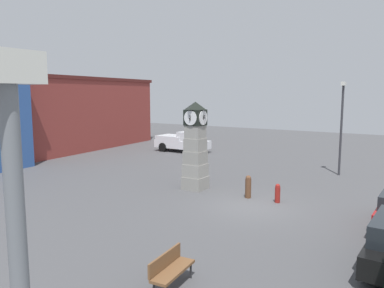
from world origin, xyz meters
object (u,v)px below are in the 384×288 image
object	(u,v)px
bollard_near_tower	(278,193)
street_lamp_far_side	(342,121)
pickup_truck	(183,141)
bench	(170,267)
bollard_mid_row	(248,187)
clock_tower	(195,149)

from	to	relation	value
bollard_near_tower	street_lamp_far_side	xyz separation A→B (m)	(8.06, -1.12, 2.98)
pickup_truck	street_lamp_far_side	bearing A→B (deg)	-100.63
pickup_truck	bench	distance (m)	23.78
pickup_truck	bench	bearing A→B (deg)	-146.29
pickup_truck	bollard_mid_row	bearing A→B (deg)	-133.40
clock_tower	street_lamp_far_side	xyz separation A→B (m)	(8.02, -5.79, 1.22)
pickup_truck	street_lamp_far_side	world-z (taller)	street_lamp_far_side
clock_tower	bollard_mid_row	world-z (taller)	clock_tower
pickup_truck	street_lamp_far_side	distance (m)	14.40
bollard_mid_row	street_lamp_far_side	size ratio (longest dim) A/B	0.19
street_lamp_far_side	bollard_near_tower	bearing A→B (deg)	172.11
bollard_near_tower	bench	distance (m)	9.11
bollard_mid_row	bollard_near_tower	bearing A→B (deg)	-89.52
bench	clock_tower	bearing A→B (deg)	28.90
clock_tower	bollard_near_tower	distance (m)	5.00
pickup_truck	clock_tower	bearing A→B (deg)	-142.55
bollard_near_tower	pickup_truck	distance (m)	16.69
bollard_near_tower	street_lamp_far_side	bearing A→B (deg)	-7.89
clock_tower	bollard_near_tower	xyz separation A→B (m)	(-0.04, -4.67, -1.76)
bollard_near_tower	bench	world-z (taller)	bollard_near_tower
bollard_mid_row	pickup_truck	distance (m)	15.56
street_lamp_far_side	pickup_truck	bearing A→B (deg)	79.37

